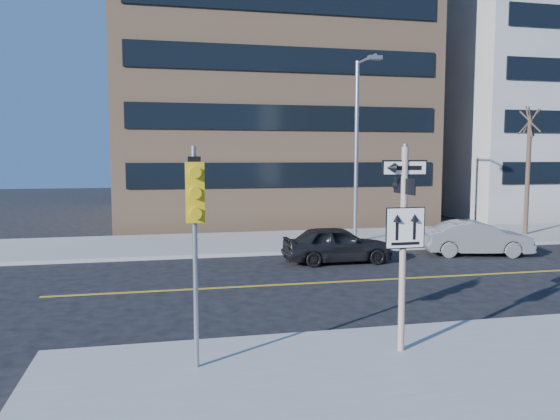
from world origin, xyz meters
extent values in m
plane|color=black|center=(0.00, 0.00, 0.00)|extent=(120.00, 120.00, 0.00)
cylinder|color=silver|center=(0.00, -2.50, 2.15)|extent=(0.13, 0.13, 4.00)
cylinder|color=gray|center=(0.00, -2.50, 4.18)|extent=(0.10, 0.10, 0.06)
cube|color=black|center=(0.00, -2.50, 3.75)|extent=(0.92, 0.03, 0.30)
cube|color=black|center=(0.00, -2.50, 3.40)|extent=(0.03, 0.92, 0.30)
cube|color=white|center=(0.00, -2.58, 2.60)|extent=(0.80, 0.03, 0.80)
cylinder|color=gray|center=(-4.00, -2.50, 2.15)|extent=(0.09, 0.09, 4.00)
cube|color=gold|center=(-4.00, -2.70, 3.35)|extent=(0.32, 0.22, 1.05)
sphere|color=#8C0705|center=(-4.00, -2.82, 3.70)|extent=(0.17, 0.17, 0.17)
sphere|color=black|center=(-4.00, -2.82, 3.35)|extent=(0.17, 0.17, 0.17)
sphere|color=black|center=(-4.00, -2.82, 3.00)|extent=(0.17, 0.17, 0.17)
imported|color=black|center=(1.83, 7.06, 0.70)|extent=(1.66, 4.09, 1.39)
imported|color=gray|center=(7.80, 7.31, 0.70)|extent=(2.41, 4.45, 1.39)
cylinder|color=gray|center=(4.00, 11.00, 4.15)|extent=(0.18, 0.18, 8.00)
cylinder|color=gray|center=(4.00, 10.00, 8.05)|extent=(0.10, 2.20, 0.10)
cube|color=gray|center=(4.00, 9.00, 7.95)|extent=(0.55, 0.30, 0.16)
cylinder|color=#3A2B22|center=(13.00, 11.30, 3.05)|extent=(0.22, 0.22, 5.80)
cube|color=tan|center=(2.00, 25.00, 9.00)|extent=(18.00, 18.00, 18.00)
cube|color=#9FA2A4|center=(24.00, 24.00, 7.50)|extent=(20.00, 16.00, 15.00)
camera|label=1|loc=(-4.57, -12.21, 3.97)|focal=35.00mm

